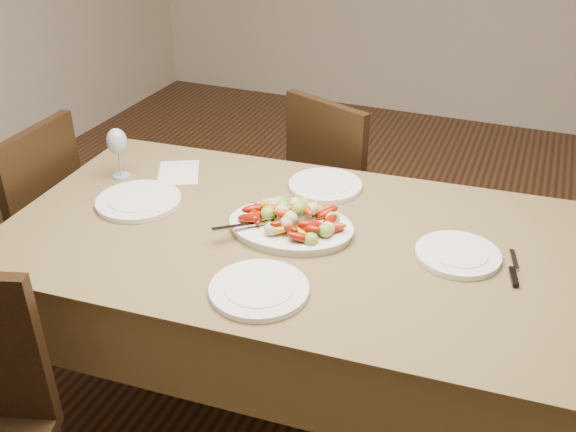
{
  "coord_description": "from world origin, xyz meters",
  "views": [
    {
      "loc": [
        0.57,
        -1.88,
        1.84
      ],
      "look_at": [
        -0.09,
        -0.24,
        0.82
      ],
      "focal_mm": 40.0,
      "sensor_mm": 36.0,
      "label": 1
    }
  ],
  "objects_px": {
    "chair_far": "(351,190)",
    "serving_platter": "(291,228)",
    "plate_left": "(139,201)",
    "plate_right": "(458,255)",
    "wine_glass": "(118,152)",
    "plate_far": "(325,186)",
    "plate_near": "(259,290)",
    "dining_table": "(288,324)",
    "chair_left": "(16,232)"
  },
  "relations": [
    {
      "from": "plate_right",
      "to": "wine_glass",
      "type": "relative_size",
      "value": 1.25
    },
    {
      "from": "plate_near",
      "to": "wine_glass",
      "type": "bearing_deg",
      "value": 149.01
    },
    {
      "from": "dining_table",
      "to": "plate_right",
      "type": "xyz_separation_m",
      "value": [
        0.53,
        0.06,
        0.39
      ]
    },
    {
      "from": "chair_far",
      "to": "plate_left",
      "type": "bearing_deg",
      "value": 82.89
    },
    {
      "from": "chair_far",
      "to": "plate_far",
      "type": "distance_m",
      "value": 0.62
    },
    {
      "from": "chair_far",
      "to": "plate_right",
      "type": "bearing_deg",
      "value": 147.75
    },
    {
      "from": "chair_far",
      "to": "plate_near",
      "type": "relative_size",
      "value": 3.38
    },
    {
      "from": "dining_table",
      "to": "plate_far",
      "type": "distance_m",
      "value": 0.52
    },
    {
      "from": "chair_far",
      "to": "plate_near",
      "type": "distance_m",
      "value": 1.25
    },
    {
      "from": "chair_left",
      "to": "plate_left",
      "type": "xyz_separation_m",
      "value": [
        0.65,
        -0.03,
        0.29
      ]
    },
    {
      "from": "dining_table",
      "to": "chair_left",
      "type": "xyz_separation_m",
      "value": [
        -1.21,
        0.02,
        0.1
      ]
    },
    {
      "from": "plate_left",
      "to": "plate_right",
      "type": "xyz_separation_m",
      "value": [
        1.09,
        0.07,
        0.0
      ]
    },
    {
      "from": "plate_left",
      "to": "plate_right",
      "type": "bearing_deg",
      "value": 3.9
    },
    {
      "from": "dining_table",
      "to": "chair_far",
      "type": "distance_m",
      "value": 0.89
    },
    {
      "from": "serving_platter",
      "to": "plate_left",
      "type": "height_order",
      "value": "serving_platter"
    },
    {
      "from": "plate_right",
      "to": "plate_far",
      "type": "relative_size",
      "value": 0.96
    },
    {
      "from": "dining_table",
      "to": "plate_right",
      "type": "bearing_deg",
      "value": 6.48
    },
    {
      "from": "chair_left",
      "to": "plate_far",
      "type": "bearing_deg",
      "value": 102.08
    },
    {
      "from": "dining_table",
      "to": "wine_glass",
      "type": "bearing_deg",
      "value": 169.09
    },
    {
      "from": "serving_platter",
      "to": "plate_near",
      "type": "height_order",
      "value": "serving_platter"
    },
    {
      "from": "chair_far",
      "to": "plate_right",
      "type": "height_order",
      "value": "chair_far"
    },
    {
      "from": "serving_platter",
      "to": "wine_glass",
      "type": "distance_m",
      "value": 0.76
    },
    {
      "from": "dining_table",
      "to": "plate_left",
      "type": "relative_size",
      "value": 6.22
    },
    {
      "from": "chair_far",
      "to": "plate_left",
      "type": "distance_m",
      "value": 1.07
    },
    {
      "from": "plate_near",
      "to": "plate_left",
      "type": "bearing_deg",
      "value": 152.47
    },
    {
      "from": "chair_far",
      "to": "serving_platter",
      "type": "height_order",
      "value": "chair_far"
    },
    {
      "from": "plate_far",
      "to": "wine_glass",
      "type": "bearing_deg",
      "value": -164.93
    },
    {
      "from": "plate_left",
      "to": "plate_far",
      "type": "xyz_separation_m",
      "value": [
        0.57,
        0.36,
        0.0
      ]
    },
    {
      "from": "plate_near",
      "to": "wine_glass",
      "type": "height_order",
      "value": "wine_glass"
    },
    {
      "from": "chair_far",
      "to": "plate_near",
      "type": "height_order",
      "value": "chair_far"
    },
    {
      "from": "chair_far",
      "to": "wine_glass",
      "type": "height_order",
      "value": "wine_glass"
    },
    {
      "from": "chair_left",
      "to": "serving_platter",
      "type": "distance_m",
      "value": 1.25
    },
    {
      "from": "chair_far",
      "to": "plate_near",
      "type": "xyz_separation_m",
      "value": [
        0.09,
        -1.21,
        0.29
      ]
    },
    {
      "from": "chair_left",
      "to": "plate_near",
      "type": "distance_m",
      "value": 1.34
    },
    {
      "from": "wine_glass",
      "to": "dining_table",
      "type": "bearing_deg",
      "value": -10.91
    },
    {
      "from": "chair_left",
      "to": "plate_far",
      "type": "relative_size",
      "value": 3.54
    },
    {
      "from": "plate_right",
      "to": "wine_glass",
      "type": "distance_m",
      "value": 1.28
    },
    {
      "from": "chair_left",
      "to": "plate_near",
      "type": "xyz_separation_m",
      "value": [
        1.26,
        -0.35,
        0.29
      ]
    },
    {
      "from": "plate_right",
      "to": "wine_glass",
      "type": "bearing_deg",
      "value": 176.31
    },
    {
      "from": "wine_glass",
      "to": "plate_left",
      "type": "bearing_deg",
      "value": -40.94
    },
    {
      "from": "plate_left",
      "to": "chair_far",
      "type": "bearing_deg",
      "value": 60.25
    },
    {
      "from": "plate_left",
      "to": "plate_near",
      "type": "distance_m",
      "value": 0.68
    },
    {
      "from": "chair_left",
      "to": "plate_far",
      "type": "xyz_separation_m",
      "value": [
        1.22,
        0.33,
        0.29
      ]
    },
    {
      "from": "chair_far",
      "to": "serving_platter",
      "type": "xyz_separation_m",
      "value": [
        0.05,
        -0.87,
        0.3
      ]
    },
    {
      "from": "dining_table",
      "to": "wine_glass",
      "type": "height_order",
      "value": "wine_glass"
    },
    {
      "from": "chair_far",
      "to": "wine_glass",
      "type": "relative_size",
      "value": 4.64
    },
    {
      "from": "serving_platter",
      "to": "dining_table",
      "type": "bearing_deg",
      "value": -118.53
    },
    {
      "from": "dining_table",
      "to": "serving_platter",
      "type": "relative_size",
      "value": 4.64
    },
    {
      "from": "chair_left",
      "to": "plate_left",
      "type": "height_order",
      "value": "chair_left"
    },
    {
      "from": "wine_glass",
      "to": "plate_near",
      "type": "bearing_deg",
      "value": -30.99
    }
  ]
}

